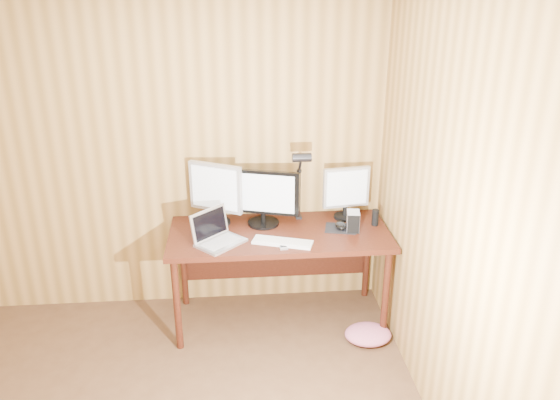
{
  "coord_description": "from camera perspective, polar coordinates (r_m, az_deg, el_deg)",
  "views": [
    {
      "loc": [
        0.63,
        -1.95,
        2.45
      ],
      "look_at": [
        0.93,
        1.58,
        1.02
      ],
      "focal_mm": 35.0,
      "sensor_mm": 36.0,
      "label": 1
    }
  ],
  "objects": [
    {
      "name": "room_shell",
      "position": [
        2.37,
        -19.78,
        -9.81
      ],
      "size": [
        4.0,
        4.0,
        4.0
      ],
      "color": "#51351F",
      "rests_on": "ground"
    },
    {
      "name": "desk",
      "position": [
        4.09,
        -0.15,
        -4.46
      ],
      "size": [
        1.6,
        0.7,
        0.75
      ],
      "color": "#3A160C",
      "rests_on": "floor"
    },
    {
      "name": "monitor_center",
      "position": [
        4.01,
        -1.78,
        0.32
      ],
      "size": [
        0.53,
        0.24,
        0.42
      ],
      "rotation": [
        0.0,
        0.0,
        -0.29
      ],
      "color": "black",
      "rests_on": "desk"
    },
    {
      "name": "monitor_left",
      "position": [
        4.04,
        -6.74,
        0.86
      ],
      "size": [
        0.39,
        0.23,
        0.47
      ],
      "rotation": [
        0.0,
        0.0,
        -0.49
      ],
      "color": "black",
      "rests_on": "desk"
    },
    {
      "name": "monitor_right",
      "position": [
        4.15,
        6.92,
        0.89
      ],
      "size": [
        0.36,
        0.17,
        0.41
      ],
      "rotation": [
        0.0,
        0.0,
        0.15
      ],
      "color": "black",
      "rests_on": "desk"
    },
    {
      "name": "laptop",
      "position": [
        3.82,
        -6.7,
        -3.63
      ],
      "size": [
        0.4,
        0.4,
        0.23
      ],
      "rotation": [
        0.0,
        0.0,
        0.77
      ],
      "color": "silver",
      "rests_on": "desk"
    },
    {
      "name": "keyboard",
      "position": [
        3.8,
        0.27,
        -4.4
      ],
      "size": [
        0.44,
        0.25,
        0.02
      ],
      "rotation": [
        0.0,
        0.0,
        -0.32
      ],
      "color": "white",
      "rests_on": "desk"
    },
    {
      "name": "mousepad",
      "position": [
        4.05,
        6.36,
        -2.96
      ],
      "size": [
        0.26,
        0.23,
        0.0
      ],
      "primitive_type": "cube",
      "rotation": [
        0.0,
        0.0,
        -0.22
      ],
      "color": "black",
      "rests_on": "desk"
    },
    {
      "name": "mouse",
      "position": [
        4.04,
        6.38,
        -2.67
      ],
      "size": [
        0.12,
        0.14,
        0.04
      ],
      "primitive_type": "ellipsoid",
      "rotation": [
        0.0,
        0.0,
        -0.42
      ],
      "color": "black",
      "rests_on": "mousepad"
    },
    {
      "name": "hard_drive",
      "position": [
        4.01,
        7.63,
        -2.21
      ],
      "size": [
        0.11,
        0.14,
        0.14
      ],
      "rotation": [
        0.0,
        0.0,
        -0.16
      ],
      "color": "silver",
      "rests_on": "desk"
    },
    {
      "name": "phone",
      "position": [
        3.76,
        0.29,
        -4.8
      ],
      "size": [
        0.06,
        0.11,
        0.01
      ],
      "rotation": [
        0.0,
        0.0,
        0.1
      ],
      "color": "silver",
      "rests_on": "desk"
    },
    {
      "name": "speaker",
      "position": [
        4.12,
        9.92,
        -1.82
      ],
      "size": [
        0.05,
        0.05,
        0.12
      ],
      "primitive_type": "cylinder",
      "color": "black",
      "rests_on": "desk"
    },
    {
      "name": "desk_lamp",
      "position": [
        4.0,
        2.15,
        2.54
      ],
      "size": [
        0.14,
        0.2,
        0.6
      ],
      "rotation": [
        0.0,
        0.0,
        -0.25
      ],
      "color": "black",
      "rests_on": "desk"
    },
    {
      "name": "fabric_pile",
      "position": [
        4.14,
        9.18,
        -13.69
      ],
      "size": [
        0.37,
        0.32,
        0.11
      ],
      "primitive_type": null,
      "rotation": [
        0.0,
        0.0,
        -0.11
      ],
      "color": "#C9617E",
      "rests_on": "floor"
    }
  ]
}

